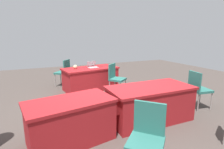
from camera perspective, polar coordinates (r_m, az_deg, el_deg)
name	(u,v)px	position (r m, az deg, el deg)	size (l,w,h in m)	color
ground_plane	(115,114)	(4.28, 1.07, -12.54)	(14.40, 14.40, 0.00)	#4C423D
table_foreground	(91,78)	(6.06, -6.95, -1.28)	(1.91, 1.14, 0.75)	#AD1E23
table_mid_left	(71,121)	(3.21, -13.18, -14.41)	(1.55, 1.00, 0.75)	#AD1E23
table_mid_right	(150,103)	(3.96, 12.08, -9.03)	(1.83, 0.93, 0.75)	#AD1E23
chair_tucked_left	(116,77)	(5.56, 1.16, -0.74)	(0.62, 0.62, 0.94)	#9E9993
chair_tucked_right	(198,87)	(4.92, 26.08, -3.77)	(0.51, 0.51, 0.95)	#9E9993
chair_aisle	(147,135)	(2.45, 11.25, -18.70)	(0.62, 0.62, 0.97)	#9E9993
chair_by_pillar	(64,71)	(6.62, -15.32, 1.13)	(0.62, 0.62, 0.96)	#9E9993
laptop_silver	(93,66)	(6.01, -6.30, 2.65)	(0.36, 0.34, 0.21)	silver
yarn_ball	(75,67)	(5.85, -11.82, 2.44)	(0.13, 0.13, 0.13)	beige
scissors_red	(100,66)	(6.27, -3.94, 2.78)	(0.18, 0.04, 0.01)	red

